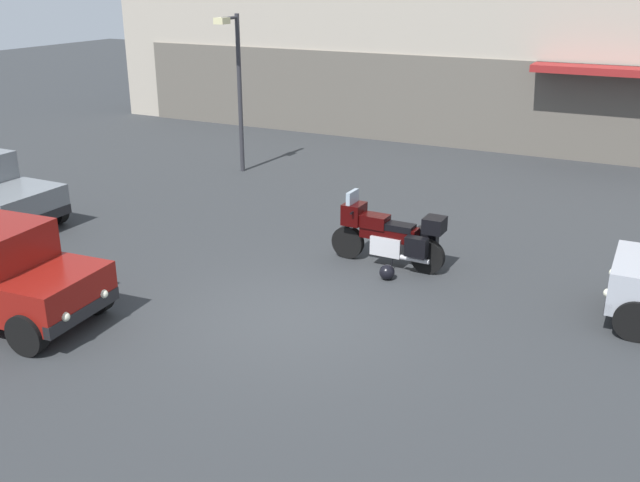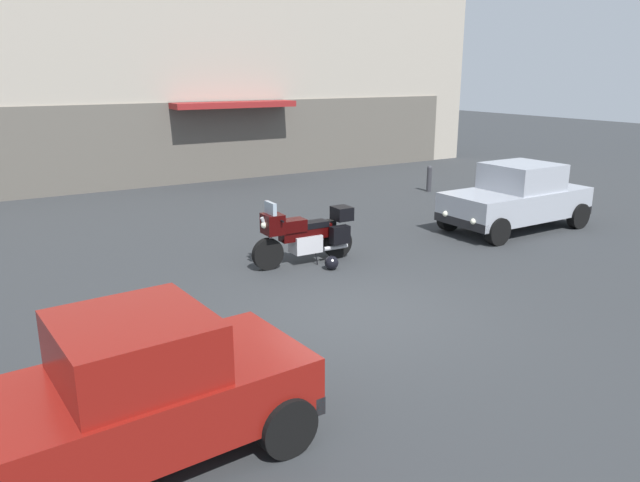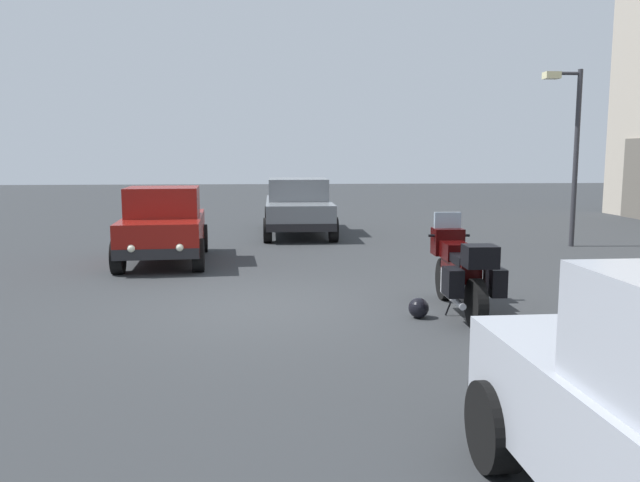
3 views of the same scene
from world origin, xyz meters
The scene contains 4 objects.
ground_plane centered at (0.00, 0.00, 0.00)m, with size 80.00×80.00×0.00m, color #2D3033.
motorcycle centered at (0.56, 2.74, 0.62)m, with size 2.26×0.77×1.36m.
helmet centered at (0.78, 2.10, 0.14)m, with size 0.28×0.28×0.28m, color black.
streetlamp_curbside centered at (-5.69, 7.27, 2.61)m, with size 0.28×0.94×4.23m.
Camera 1 is at (5.08, -9.10, 5.17)m, focal length 40.36 mm.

